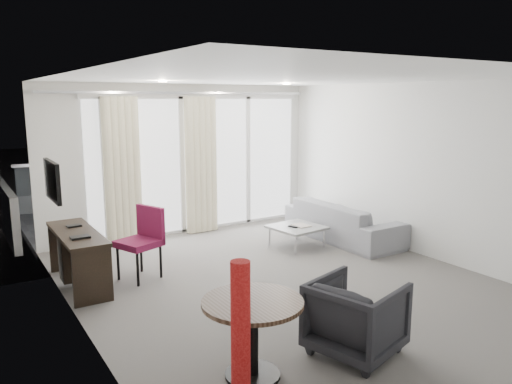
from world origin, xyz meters
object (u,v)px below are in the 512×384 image
desk_chair (139,244)px  sofa (343,221)px  red_lamp (241,337)px  tub_armchair (356,317)px  desk (78,259)px  round_table (253,339)px  coffee_table (297,236)px  rattan_chair_b (253,188)px  rattan_chair_a (209,188)px

desk_chair → sofa: 3.56m
red_lamp → tub_armchair: bearing=8.0°
desk → red_lamp: bearing=-82.5°
desk_chair → red_lamp: size_ratio=0.80×
red_lamp → round_table: bearing=47.5°
tub_armchair → coffee_table: bearing=-43.6°
desk_chair → rattan_chair_b: size_ratio=1.09×
desk_chair → tub_armchair: bearing=-91.7°
round_table → rattan_chair_b: rattan_chair_b is taller
tub_armchair → desk: bearing=13.5°
red_lamp → sofa: bearing=39.5°
rattan_chair_a → rattan_chair_b: size_ratio=0.90×
round_table → sofa: bearing=38.6°
round_table → coffee_table: size_ratio=1.15×
sofa → rattan_chair_a: (-0.72, 3.60, 0.07)m
desk → red_lamp: red_lamp is taller
coffee_table → rattan_chair_b: rattan_chair_b is taller
round_table → rattan_chair_a: size_ratio=1.09×
desk → tub_armchair: tub_armchair is taller
red_lamp → sofa: red_lamp is taller
desk_chair → rattan_chair_a: bearing=30.5°
sofa → rattan_chair_a: 3.67m
tub_armchair → red_lamp: bearing=81.8°
red_lamp → rattan_chair_a: bearing=65.2°
tub_armchair → rattan_chair_a: (1.78, 6.59, 0.04)m
round_table → coffee_table: 3.89m
desk_chair → sofa: desk_chair is taller
rattan_chair_a → desk_chair: bearing=-119.8°
round_table → red_lamp: bearing=-132.5°
round_table → red_lamp: (-0.32, -0.35, 0.25)m
rattan_chair_a → rattan_chair_b: rattan_chair_b is taller
sofa → rattan_chair_a: rattan_chair_a is taller
rattan_chair_a → rattan_chair_b: bearing=-33.7°
coffee_table → rattan_chair_b: bearing=71.9°
tub_armchair → rattan_chair_b: (2.52, 5.92, 0.08)m
desk_chair → tub_armchair: size_ratio=1.23×
red_lamp → rattan_chair_b: (3.87, 6.11, -0.16)m
red_lamp → rattan_chair_a: size_ratio=1.51×
sofa → desk_chair: bearing=90.2°
round_table → coffee_table: bearing=47.9°
desk_chair → tub_armchair: desk_chair is taller
sofa → rattan_chair_b: bearing=-0.4°
sofa → rattan_chair_b: rattan_chair_b is taller
desk → rattan_chair_a: size_ratio=1.90×
tub_armchair → sofa: (2.50, 2.99, -0.03)m
rattan_chair_b → red_lamp: bearing=-146.7°
rattan_chair_a → tub_armchair: bearing=-96.8°
red_lamp → rattan_chair_b: size_ratio=1.36×
tub_armchair → rattan_chair_a: bearing=-31.3°
desk → coffee_table: desk is taller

